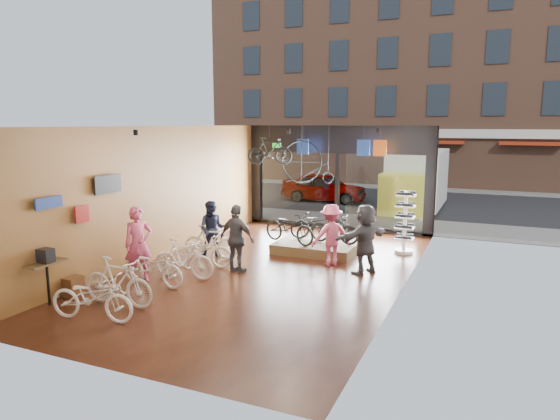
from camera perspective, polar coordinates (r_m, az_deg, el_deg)
The scene contains 35 objects.
ground_plane at distance 13.43m, azimuth -1.09°, elevation -6.98°, with size 7.00×12.00×0.04m, color black.
ceiling at distance 12.86m, azimuth -1.14°, elevation 9.63°, with size 7.00×12.00×0.04m, color black.
wall_left at distance 14.81m, azimuth -13.61°, elevation 1.93°, with size 0.04×12.00×3.80m, color olive.
wall_right at distance 12.00m, azimuth 14.37°, elevation 0.09°, with size 0.04×12.00×3.80m, color beige.
wall_back at distance 8.04m, azimuth -19.30°, elevation -4.89°, with size 7.00×0.04×3.80m, color beige.
storefront at distance 18.59m, azimuth 6.61°, elevation 3.70°, with size 7.00×0.26×3.80m, color black, non-canonical shape.
exit_sign at distance 19.22m, azimuth -0.35°, elevation 7.41°, with size 0.35×0.06×0.18m, color #198C26.
street_road at distance 27.50m, azimuth 12.00°, elevation 1.53°, with size 30.00×18.00×0.02m, color black.
sidewalk_near at distance 20.00m, azimuth 7.50°, elevation -1.21°, with size 30.00×2.40×0.12m, color slate.
sidewalk_far at distance 31.39m, azimuth 13.47°, elevation 2.61°, with size 30.00×2.00×0.12m, color slate.
opposite_building at distance 33.77m, azimuth 14.73°, elevation 14.86°, with size 26.00×5.00×14.00m, color brown.
street_car at distance 25.16m, azimuth 5.06°, elevation 2.62°, with size 1.70×4.22×1.44m, color gray.
box_truck at distance 23.07m, azimuth 15.13°, elevation 3.19°, with size 2.25×6.74×2.66m, color silver, non-canonical shape.
floor_bike_0 at distance 10.68m, azimuth -20.69°, elevation -9.35°, with size 0.63×1.81×0.95m, color beige.
floor_bike_1 at distance 11.31m, azimuth -18.02°, elevation -7.81°, with size 0.50×1.77×1.06m, color beige.
floor_bike_2 at distance 12.46m, azimuth -14.36°, elevation -6.30°, with size 0.62×1.78×0.94m, color beige.
floor_bike_3 at distance 12.85m, azimuth -10.97°, elevation -5.51°, with size 0.47×1.68×1.01m, color beige.
floor_bike_4 at distance 13.79m, azimuth -9.08°, elevation -4.53°, with size 0.63×1.80×0.95m, color beige.
floor_bike_5 at distance 14.57m, azimuth -7.94°, elevation -3.64°, with size 0.47×1.65×0.99m, color beige.
display_platform at distance 15.31m, azimuth 4.24°, elevation -4.23°, with size 2.40×1.80×0.30m, color #4E3E24.
display_bike_left at distance 15.03m, azimuth 1.08°, elevation -1.97°, with size 0.65×1.87×0.98m, color black.
display_bike_mid at distance 15.09m, azimuth 6.24°, elevation -2.10°, with size 0.43×1.54×0.92m, color black.
display_bike_right at distance 15.67m, azimuth 4.41°, elevation -1.61°, with size 0.61×1.76×0.92m, color black.
customer_0 at distance 12.76m, azimuth -15.87°, elevation -3.82°, with size 0.68×0.45×1.87m, color #CC4C72.
customer_1 at distance 14.61m, azimuth -7.71°, elevation -2.22°, with size 0.81×0.63×1.67m, color #161C33.
customer_2 at distance 13.06m, azimuth -4.93°, elevation -3.30°, with size 1.06×0.44×1.81m, color #3F3F44.
customer_3 at distance 13.74m, azimuth 5.86°, elevation -2.88°, with size 1.10×0.63×1.70m, color #CC4C72.
customer_5 at distance 13.14m, azimuth 9.70°, elevation -3.29°, with size 1.70×0.54×1.83m, color #3F3F44.
sunglasses_rack at distance 15.42m, azimuth 14.08°, elevation -1.38°, with size 0.56×0.46×1.89m, color white, non-canonical shape.
wall_merch at distance 12.24m, azimuth -22.85°, elevation -3.05°, with size 0.40×2.40×2.60m, color navy, non-canonical shape.
penny_farthing at distance 17.40m, azimuth 3.42°, elevation 5.32°, with size 1.87×0.06×1.49m, color black, non-canonical shape.
hung_bike at distance 17.51m, azimuth -1.19°, elevation 6.76°, with size 0.45×1.58×0.95m, color black.
jersey_left at distance 18.09m, azimuth 2.61°, elevation 7.25°, with size 0.45×0.03×0.55m, color #1E3F99.
jersey_mid at distance 17.43m, azimuth 9.51°, elevation 7.02°, with size 0.45×0.03×0.55m, color #1E3F99.
jersey_right at distance 17.30m, azimuth 11.35°, elevation 6.95°, with size 0.45×0.03×0.55m, color #CC5919.
Camera 1 is at (5.35, -11.69, 3.87)m, focal length 32.00 mm.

